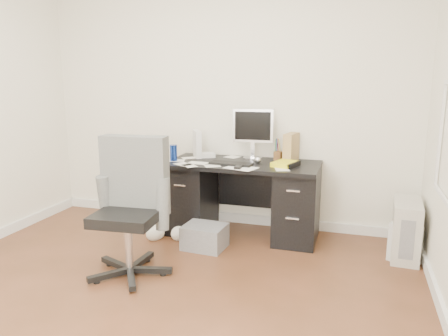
{
  "coord_description": "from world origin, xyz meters",
  "views": [
    {
      "loc": [
        1.37,
        -2.46,
        1.6
      ],
      "look_at": [
        0.24,
        1.2,
        0.78
      ],
      "focal_mm": 35.0,
      "sensor_mm": 36.0,
      "label": 1
    }
  ],
  "objects_px": {
    "lcd_monitor": "(253,134)",
    "keyboard": "(231,164)",
    "office_chair": "(127,209)",
    "desk": "(243,196)",
    "pc_tower": "(406,229)",
    "wicker_basket": "(190,206)"
  },
  "relations": [
    {
      "from": "lcd_monitor",
      "to": "keyboard",
      "type": "relative_size",
      "value": 1.26
    },
    {
      "from": "keyboard",
      "to": "office_chair",
      "type": "height_order",
      "value": "office_chair"
    },
    {
      "from": "keyboard",
      "to": "office_chair",
      "type": "bearing_deg",
      "value": -113.4
    },
    {
      "from": "lcd_monitor",
      "to": "office_chair",
      "type": "relative_size",
      "value": 0.47
    },
    {
      "from": "lcd_monitor",
      "to": "office_chair",
      "type": "xyz_separation_m",
      "value": [
        -0.69,
        -1.38,
        -0.45
      ]
    },
    {
      "from": "desk",
      "to": "office_chair",
      "type": "distance_m",
      "value": 1.35
    },
    {
      "from": "office_chair",
      "to": "keyboard",
      "type": "bearing_deg",
      "value": 56.75
    },
    {
      "from": "lcd_monitor",
      "to": "pc_tower",
      "type": "bearing_deg",
      "value": -16.83
    },
    {
      "from": "pc_tower",
      "to": "wicker_basket",
      "type": "xyz_separation_m",
      "value": [
        -2.14,
        0.2,
        -0.03
      ]
    },
    {
      "from": "desk",
      "to": "wicker_basket",
      "type": "bearing_deg",
      "value": 173.19
    },
    {
      "from": "lcd_monitor",
      "to": "office_chair",
      "type": "bearing_deg",
      "value": -120.94
    },
    {
      "from": "desk",
      "to": "pc_tower",
      "type": "distance_m",
      "value": 1.55
    },
    {
      "from": "wicker_basket",
      "to": "office_chair",
      "type": "bearing_deg",
      "value": -91.78
    },
    {
      "from": "lcd_monitor",
      "to": "pc_tower",
      "type": "distance_m",
      "value": 1.7
    },
    {
      "from": "keyboard",
      "to": "wicker_basket",
      "type": "distance_m",
      "value": 0.78
    },
    {
      "from": "lcd_monitor",
      "to": "pc_tower",
      "type": "relative_size",
      "value": 1.01
    },
    {
      "from": "office_chair",
      "to": "wicker_basket",
      "type": "bearing_deg",
      "value": 83.87
    },
    {
      "from": "keyboard",
      "to": "wicker_basket",
      "type": "xyz_separation_m",
      "value": [
        -0.53,
        0.22,
        -0.54
      ]
    },
    {
      "from": "lcd_monitor",
      "to": "wicker_basket",
      "type": "relative_size",
      "value": 1.16
    },
    {
      "from": "keyboard",
      "to": "wicker_basket",
      "type": "height_order",
      "value": "keyboard"
    },
    {
      "from": "desk",
      "to": "keyboard",
      "type": "bearing_deg",
      "value": -116.99
    },
    {
      "from": "office_chair",
      "to": "desk",
      "type": "bearing_deg",
      "value": 56.99
    }
  ]
}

